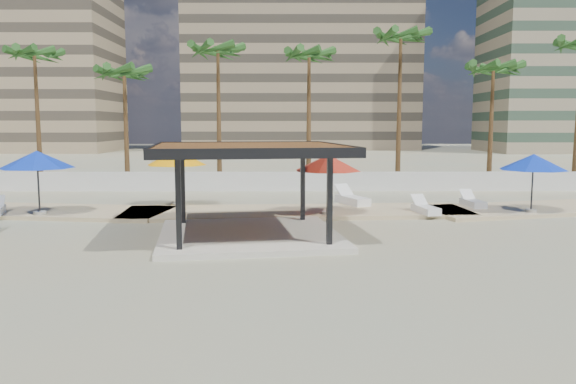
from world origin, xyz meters
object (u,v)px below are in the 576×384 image
at_px(lounger_c, 352,200).
at_px(pavilion_central, 249,182).
at_px(lounger_b, 425,209).
at_px(lounger_d, 473,203).
at_px(umbrella_c, 328,163).

bearing_deg(lounger_c, pavilion_central, 124.39).
bearing_deg(pavilion_central, lounger_b, 22.62).
distance_m(pavilion_central, lounger_b, 9.11).
relative_size(lounger_c, lounger_d, 1.24).
distance_m(pavilion_central, lounger_d, 12.54).
bearing_deg(umbrella_c, lounger_d, 17.99).
height_order(umbrella_c, lounger_c, umbrella_c).
height_order(lounger_c, lounger_d, lounger_c).
height_order(pavilion_central, umbrella_c, pavilion_central).
relative_size(umbrella_c, lounger_c, 1.58).
height_order(umbrella_c, lounger_b, umbrella_c).
relative_size(lounger_b, lounger_d, 1.02).
distance_m(umbrella_c, lounger_d, 7.91).
height_order(lounger_b, lounger_d, lounger_b).
bearing_deg(umbrella_c, lounger_c, 65.54).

